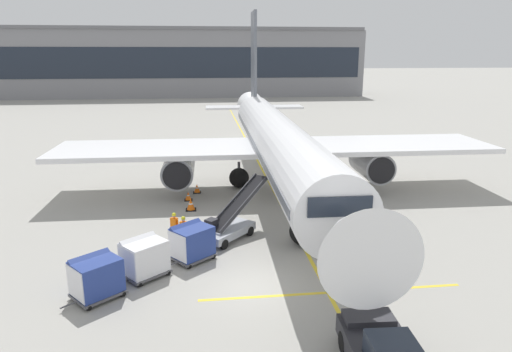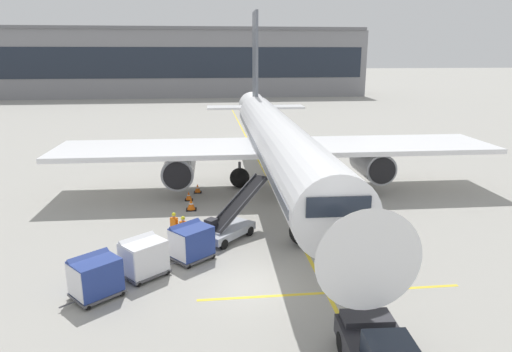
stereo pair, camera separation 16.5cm
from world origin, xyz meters
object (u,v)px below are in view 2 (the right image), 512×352
(parked_airplane, at_px, (277,141))
(safety_cone_wingtip, at_px, (191,204))
(safety_cone_engine_keepout, at_px, (189,196))
(baggage_cart_lead, at_px, (191,241))
(baggage_cart_second, at_px, (143,257))
(safety_cone_nose_mark, at_px, (198,188))
(baggage_cart_third, at_px, (95,276))
(ground_crew_by_loader, at_px, (183,229))
(belt_loader, at_px, (229,223))
(ground_crew_by_carts, at_px, (174,225))

(parked_airplane, bearing_deg, safety_cone_wingtip, -147.74)
(safety_cone_engine_keepout, bearing_deg, baggage_cart_lead, -87.52)
(baggage_cart_second, distance_m, safety_cone_engine_keepout, 11.79)
(baggage_cart_lead, xyz_separation_m, safety_cone_wingtip, (-0.21, 7.86, -0.61))
(safety_cone_engine_keepout, xyz_separation_m, safety_cone_nose_mark, (0.62, 1.84, 0.01))
(safety_cone_engine_keepout, relative_size, safety_cone_wingtip, 0.82)
(baggage_cart_third, distance_m, ground_crew_by_loader, 6.31)
(belt_loader, xyz_separation_m, ground_crew_by_loader, (-2.59, -0.89, 0.11))
(safety_cone_nose_mark, bearing_deg, safety_cone_wingtip, -95.59)
(belt_loader, bearing_deg, parked_airplane, 65.74)
(safety_cone_engine_keepout, bearing_deg, belt_loader, -70.82)
(ground_crew_by_carts, bearing_deg, safety_cone_wingtip, 81.62)
(parked_airplane, height_order, ground_crew_by_loader, parked_airplane)
(safety_cone_nose_mark, bearing_deg, baggage_cart_third, -105.59)
(parked_airplane, bearing_deg, safety_cone_engine_keepout, -164.04)
(ground_crew_by_carts, xyz_separation_m, safety_cone_wingtip, (0.80, 5.40, -0.61))
(baggage_cart_second, bearing_deg, parked_airplane, 57.79)
(ground_crew_by_carts, bearing_deg, belt_loader, 4.08)
(baggage_cart_third, bearing_deg, ground_crew_by_loader, 55.11)
(baggage_cart_lead, height_order, baggage_cart_second, same)
(ground_crew_by_loader, relative_size, ground_crew_by_carts, 1.00)
(ground_crew_by_loader, height_order, safety_cone_engine_keepout, ground_crew_by_loader)
(ground_crew_by_loader, bearing_deg, ground_crew_by_carts, 129.17)
(parked_airplane, relative_size, belt_loader, 9.17)
(ground_crew_by_carts, bearing_deg, baggage_cart_lead, -67.82)
(parked_airplane, bearing_deg, baggage_cart_second, -122.21)
(belt_loader, height_order, ground_crew_by_carts, belt_loader)
(safety_cone_engine_keepout, bearing_deg, parked_airplane, 15.96)
(baggage_cart_third, height_order, safety_cone_nose_mark, baggage_cart_third)
(baggage_cart_third, relative_size, safety_cone_nose_mark, 3.88)
(safety_cone_engine_keepout, bearing_deg, baggage_cart_third, -105.16)
(safety_cone_wingtip, bearing_deg, baggage_cart_lead, -88.48)
(baggage_cart_lead, distance_m, safety_cone_engine_keepout, 10.08)
(ground_crew_by_carts, height_order, safety_cone_wingtip, ground_crew_by_carts)
(baggage_cart_second, height_order, ground_crew_by_carts, baggage_cart_second)
(parked_airplane, height_order, belt_loader, parked_airplane)
(baggage_cart_third, relative_size, safety_cone_wingtip, 3.28)
(baggage_cart_lead, xyz_separation_m, baggage_cart_second, (-2.23, -1.58, 0.00))
(baggage_cart_second, relative_size, baggage_cart_third, 1.00)
(parked_airplane, xyz_separation_m, belt_loader, (-4.19, -9.29, -2.97))
(parked_airplane, height_order, safety_cone_nose_mark, parked_airplane)
(safety_cone_wingtip, bearing_deg, ground_crew_by_carts, -98.38)
(ground_crew_by_carts, xyz_separation_m, safety_cone_nose_mark, (1.19, 9.43, -0.67))
(ground_crew_by_loader, bearing_deg, safety_cone_nose_mark, 86.32)
(belt_loader, bearing_deg, safety_cone_wingtip, 114.28)
(baggage_cart_third, bearing_deg, parked_airplane, 55.92)
(belt_loader, bearing_deg, safety_cone_nose_mark, 101.91)
(belt_loader, xyz_separation_m, safety_cone_engine_keepout, (-2.56, 7.36, -0.57))
(baggage_cart_second, distance_m, safety_cone_wingtip, 9.68)
(ground_crew_by_carts, distance_m, safety_cone_wingtip, 5.49)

